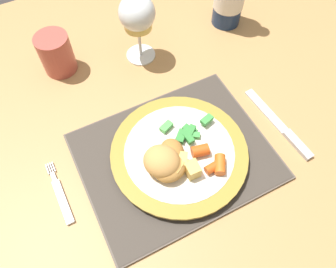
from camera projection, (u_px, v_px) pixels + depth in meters
name	position (u px, v px, depth m)	size (l,w,h in m)	color
ground_plane	(159.00, 227.00, 1.30)	(6.00, 6.00, 0.00)	#383333
dining_table	(152.00, 144.00, 0.73)	(1.51, 1.05, 0.74)	#AD7F4C
placemat	(175.00, 156.00, 0.62)	(0.35, 0.28, 0.01)	brown
dinner_plate	(179.00, 153.00, 0.61)	(0.26, 0.26, 0.02)	silver
breaded_croquettes	(166.00, 161.00, 0.57)	(0.10, 0.09, 0.05)	#A87033
green_beans_pile	(188.00, 131.00, 0.62)	(0.10, 0.07, 0.02)	#338438
glazed_carrots	(211.00, 160.00, 0.58)	(0.05, 0.07, 0.02)	#CC5119
fork	(61.00, 197.00, 0.58)	(0.02, 0.13, 0.01)	silver
table_knife	(283.00, 129.00, 0.66)	(0.03, 0.19, 0.01)	silver
wine_glass	(137.00, 16.00, 0.67)	(0.08, 0.08, 0.16)	silver
roast_potatoes	(182.00, 166.00, 0.57)	(0.06, 0.05, 0.03)	gold
drinking_cup	(56.00, 53.00, 0.71)	(0.07, 0.07, 0.09)	#B24C42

